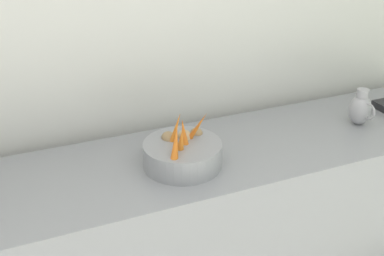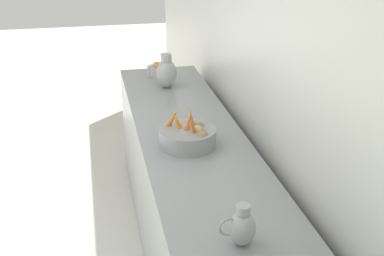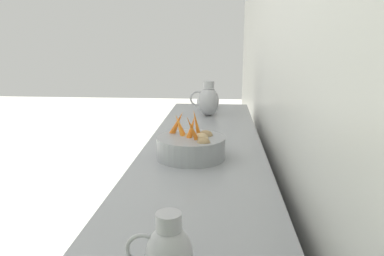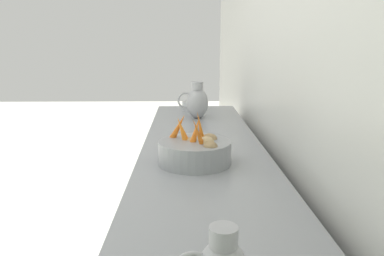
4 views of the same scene
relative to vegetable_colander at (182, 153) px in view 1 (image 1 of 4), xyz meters
The scene contains 3 objects.
prep_counter 0.49m from the vegetable_colander, 148.76° to the left, with size 0.61×3.08×0.87m, color gray.
vegetable_colander is the anchor object (origin of this frame).
metal_pitcher_short 0.92m from the vegetable_colander, 91.72° to the left, with size 0.15×0.11×0.18m.
Camera 1 is at (0.04, -0.57, 1.84)m, focal length 43.76 mm.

